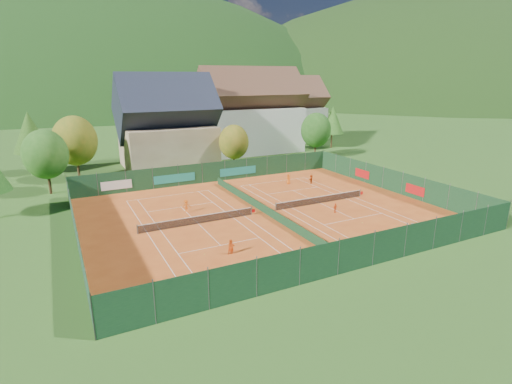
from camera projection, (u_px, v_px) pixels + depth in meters
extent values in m
plane|color=#29541A|center=(264.00, 213.00, 46.46)|extent=(600.00, 600.00, 0.00)
cube|color=#BA4E1B|center=(264.00, 213.00, 46.45)|extent=(40.00, 32.00, 0.01)
cube|color=white|center=(169.00, 195.00, 53.14)|extent=(10.97, 0.06, 0.00)
cube|color=white|center=(246.00, 270.00, 32.80)|extent=(10.97, 0.06, 0.00)
cube|color=white|center=(147.00, 232.00, 40.59)|extent=(0.06, 23.77, 0.00)
cube|color=white|center=(244.00, 216.00, 45.36)|extent=(0.06, 23.77, 0.00)
cube|color=white|center=(160.00, 230.00, 41.18)|extent=(0.06, 23.77, 0.00)
cube|color=white|center=(233.00, 218.00, 44.76)|extent=(0.06, 23.77, 0.00)
cube|color=white|center=(181.00, 207.00, 48.45)|extent=(8.23, 0.06, 0.00)
cube|color=white|center=(221.00, 245.00, 37.50)|extent=(8.23, 0.06, 0.00)
cube|color=white|center=(198.00, 224.00, 42.97)|extent=(0.06, 12.80, 0.00)
cube|color=white|center=(274.00, 182.00, 60.10)|extent=(10.97, 0.06, 0.00)
cube|color=white|center=(390.00, 236.00, 39.76)|extent=(10.97, 0.06, 0.00)
cube|color=white|center=(282.00, 209.00, 47.55)|extent=(0.06, 23.77, 0.00)
cube|color=white|center=(354.00, 197.00, 52.32)|extent=(0.06, 23.77, 0.00)
cube|color=white|center=(292.00, 208.00, 48.14)|extent=(0.06, 23.77, 0.00)
cube|color=white|center=(346.00, 199.00, 51.72)|extent=(0.06, 23.77, 0.00)
cube|color=white|center=(293.00, 191.00, 55.41)|extent=(8.23, 0.06, 0.00)
cube|color=white|center=(354.00, 219.00, 44.46)|extent=(8.23, 0.06, 0.00)
cube|color=white|center=(320.00, 203.00, 49.93)|extent=(0.06, 12.80, 0.00)
cylinder|color=#59595B|center=(137.00, 229.00, 40.05)|extent=(0.10, 0.10, 1.02)
cylinder|color=#59595B|center=(251.00, 211.00, 45.62)|extent=(0.10, 0.10, 1.02)
cube|color=black|center=(198.00, 220.00, 42.85)|extent=(12.80, 0.02, 0.86)
cube|color=white|center=(198.00, 216.00, 42.73)|extent=(12.80, 0.04, 0.06)
cube|color=red|center=(253.00, 211.00, 45.74)|extent=(0.40, 0.04, 0.40)
cylinder|color=#59595B|center=(276.00, 207.00, 47.01)|extent=(0.10, 0.10, 1.02)
cylinder|color=#59595B|center=(360.00, 193.00, 52.58)|extent=(0.10, 0.10, 1.02)
cube|color=black|center=(320.00, 200.00, 49.81)|extent=(12.80, 0.02, 0.86)
cube|color=white|center=(320.00, 196.00, 49.69)|extent=(12.80, 0.04, 0.06)
cube|color=red|center=(362.00, 193.00, 52.70)|extent=(0.40, 0.04, 0.40)
cube|color=#13361C|center=(264.00, 209.00, 46.32)|extent=(0.03, 28.80, 1.00)
cube|color=#163C21|center=(214.00, 172.00, 59.73)|extent=(40.00, 0.04, 3.00)
cube|color=teal|center=(175.00, 178.00, 57.15)|extent=(6.00, 0.03, 1.20)
cube|color=teal|center=(238.00, 171.00, 61.50)|extent=(6.00, 0.03, 1.20)
cube|color=silver|center=(117.00, 185.00, 53.67)|extent=(4.00, 0.03, 1.20)
cube|color=#13361E|center=(356.00, 253.00, 32.34)|extent=(40.00, 0.04, 3.00)
cube|color=#153C24|center=(76.00, 230.00, 37.34)|extent=(0.04, 32.00, 3.00)
cube|color=#14371C|center=(392.00, 181.00, 54.73)|extent=(0.04, 32.00, 3.00)
cube|color=#B21414|center=(415.00, 190.00, 51.37)|extent=(0.03, 3.00, 1.20)
cube|color=#B21414|center=(362.00, 174.00, 59.93)|extent=(0.03, 3.00, 1.20)
cube|color=tan|center=(168.00, 146.00, 69.84)|extent=(15.00, 12.00, 7.00)
cube|color=#1E2333|center=(166.00, 108.00, 68.02)|extent=(16.20, 12.00, 12.00)
cube|color=silver|center=(251.00, 130.00, 82.96)|extent=(20.00, 11.00, 9.00)
cube|color=brown|center=(250.00, 94.00, 80.93)|extent=(21.60, 11.00, 11.00)
cube|color=silver|center=(288.00, 125.00, 96.04)|extent=(16.00, 10.00, 8.00)
cube|color=brown|center=(289.00, 97.00, 94.21)|extent=(17.28, 10.00, 10.00)
cylinder|color=#402A17|center=(50.00, 184.00, 53.61)|extent=(0.36, 0.36, 2.80)
ellipsoid|color=#265C1A|center=(45.00, 154.00, 52.49)|extent=(5.72, 5.72, 6.58)
cylinder|color=#4D331B|center=(79.00, 170.00, 60.43)|extent=(0.36, 0.36, 3.15)
ellipsoid|color=olive|center=(75.00, 141.00, 59.17)|extent=(6.44, 6.44, 7.40)
cylinder|color=#4D321B|center=(35.00, 163.00, 64.62)|extent=(0.36, 0.36, 3.50)
cone|color=#285418|center=(30.00, 132.00, 63.22)|extent=(5.60, 5.60, 6.50)
cylinder|color=#432B17|center=(234.00, 162.00, 67.55)|extent=(0.36, 0.36, 2.45)
ellipsoid|color=olive|center=(234.00, 142.00, 66.57)|extent=(5.01, 5.01, 5.76)
cylinder|color=#4D331B|center=(315.00, 151.00, 77.04)|extent=(0.36, 0.36, 2.80)
ellipsoid|color=#215518|center=(316.00, 130.00, 75.92)|extent=(5.72, 5.72, 6.58)
cylinder|color=#4D341B|center=(331.00, 141.00, 88.19)|extent=(0.36, 0.36, 3.15)
cone|color=#295D1A|center=(333.00, 120.00, 86.93)|extent=(5.04, 5.04, 5.85)
cylinder|color=#4D301B|center=(282.00, 137.00, 91.50)|extent=(0.36, 0.36, 3.50)
ellipsoid|color=olive|center=(282.00, 115.00, 90.10)|extent=(7.15, 7.15, 8.22)
ellipsoid|color=black|center=(99.00, 151.00, 319.39)|extent=(440.00, 440.00, 242.00)
ellipsoid|color=black|center=(414.00, 145.00, 324.24)|extent=(380.00, 380.00, 220.40)
cylinder|color=slate|center=(413.00, 227.00, 40.92)|extent=(0.02, 0.02, 0.80)
cylinder|color=slate|center=(415.00, 227.00, 41.05)|extent=(0.02, 0.02, 0.80)
cylinder|color=slate|center=(411.00, 226.00, 41.18)|extent=(0.02, 0.02, 0.80)
cylinder|color=slate|center=(413.00, 226.00, 41.31)|extent=(0.02, 0.02, 0.80)
cube|color=slate|center=(413.00, 225.00, 41.08)|extent=(0.34, 0.34, 0.30)
ellipsoid|color=#CCD833|center=(413.00, 225.00, 41.07)|extent=(0.28, 0.28, 0.16)
sphere|color=#CCD833|center=(204.00, 254.00, 35.58)|extent=(0.07, 0.07, 0.07)
sphere|color=#CCD833|center=(362.00, 223.00, 43.23)|extent=(0.07, 0.07, 0.07)
imported|color=#DF5213|center=(232.00, 247.00, 35.54)|extent=(0.52, 0.42, 1.25)
imported|color=#D95013|center=(231.00, 247.00, 35.48)|extent=(0.71, 0.56, 1.42)
imported|color=#DE5C13|center=(186.00, 206.00, 46.36)|extent=(1.12, 0.80, 1.57)
imported|color=#E74B14|center=(335.00, 208.00, 46.32)|extent=(0.74, 0.48, 1.18)
imported|color=orange|center=(288.00, 179.00, 58.61)|extent=(0.85, 0.67, 1.54)
imported|color=#CE4A12|center=(311.00, 179.00, 58.65)|extent=(1.29, 1.07, 1.39)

